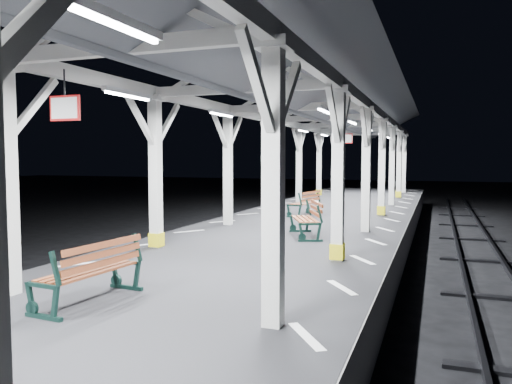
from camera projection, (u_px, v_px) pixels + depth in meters
The scene contains 8 objects.
ground at pixel (198, 333), 8.48m from camera, with size 120.00×120.00×0.00m, color black.
platform at pixel (197, 304), 8.45m from camera, with size 6.00×50.00×1.00m, color black.
hazard_stripes_left at pixel (78, 264), 9.25m from camera, with size 1.00×48.00×0.01m, color silver.
hazard_stripes_right at pixel (342, 288), 7.58m from camera, with size 1.00×48.00×0.01m, color silver.
canopy at pixel (195, 61), 8.15m from camera, with size 5.40×49.00×4.65m.
bench_near at pixel (94, 270), 6.73m from camera, with size 0.73×1.65×0.87m.
bench_mid at pixel (309, 218), 12.48m from camera, with size 1.19×1.73×0.88m.
bench_far at pixel (307, 202), 17.03m from camera, with size 0.85×1.64×0.85m.
Camera 1 is at (3.77, -7.46, 2.98)m, focal length 35.00 mm.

